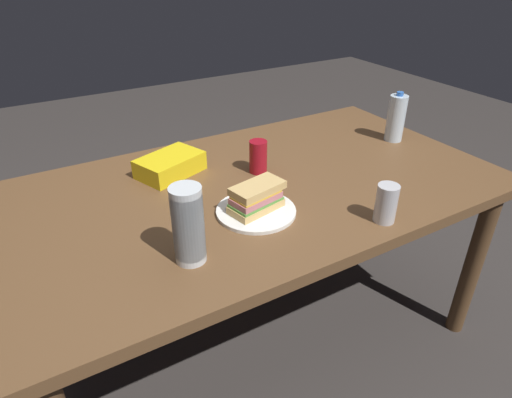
% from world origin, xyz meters
% --- Properties ---
extents(ground_plane, '(8.00, 8.00, 0.00)m').
position_xyz_m(ground_plane, '(0.00, 0.00, 0.00)').
color(ground_plane, '#383330').
extents(dining_table, '(1.74, 0.97, 0.76)m').
position_xyz_m(dining_table, '(0.00, 0.00, 0.67)').
color(dining_table, brown).
rests_on(dining_table, ground_plane).
extents(paper_plate, '(0.25, 0.25, 0.01)m').
position_xyz_m(paper_plate, '(-0.10, -0.16, 0.76)').
color(paper_plate, white).
rests_on(paper_plate, dining_table).
extents(sandwich, '(0.20, 0.13, 0.08)m').
position_xyz_m(sandwich, '(-0.10, -0.16, 0.81)').
color(sandwich, '#DBB26B').
rests_on(sandwich, paper_plate).
extents(soda_can_red, '(0.07, 0.07, 0.12)m').
position_xyz_m(soda_can_red, '(0.05, 0.08, 0.82)').
color(soda_can_red, maroon).
rests_on(soda_can_red, dining_table).
extents(chip_bag, '(0.27, 0.22, 0.07)m').
position_xyz_m(chip_bag, '(-0.24, 0.23, 0.79)').
color(chip_bag, yellow).
rests_on(chip_bag, dining_table).
extents(water_bottle_tall, '(0.07, 0.07, 0.21)m').
position_xyz_m(water_bottle_tall, '(0.71, 0.05, 0.85)').
color(water_bottle_tall, silver).
rests_on(water_bottle_tall, dining_table).
extents(plastic_cup_stack, '(0.08, 0.08, 0.22)m').
position_xyz_m(plastic_cup_stack, '(-0.37, -0.28, 0.87)').
color(plastic_cup_stack, silver).
rests_on(plastic_cup_stack, dining_table).
extents(soda_can_silver, '(0.07, 0.07, 0.12)m').
position_xyz_m(soda_can_silver, '(0.21, -0.40, 0.82)').
color(soda_can_silver, silver).
rests_on(soda_can_silver, dining_table).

